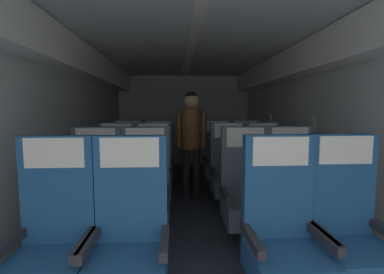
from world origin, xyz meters
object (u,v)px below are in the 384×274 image
Objects in this scene: seat_a_left_window at (53,243)px; flight_attendant at (191,133)px; seat_c_left_aisle at (153,174)px; seat_c_right_window at (229,173)px; seat_b_right_aisle at (292,193)px; seat_c_right_aisle at (264,172)px; seat_d_left_window at (128,161)px; seat_d_right_window at (218,160)px; seat_c_left_window at (116,174)px; seat_b_left_window at (95,197)px; seat_a_left_aisle at (130,242)px; seat_d_left_aisle at (158,161)px; seat_a_right_window at (283,238)px; seat_b_left_aisle at (145,196)px; seat_d_right_aisle at (246,160)px; seat_b_right_window at (246,194)px; seat_a_right_aisle at (349,234)px.

seat_a_left_window is 0.72× the size of flight_attendant.
seat_c_left_aisle is 1.00× the size of seat_c_right_window.
seat_c_right_aisle is at bearing 89.19° from seat_b_right_aisle.
seat_d_left_window is 1.00× the size of seat_d_right_window.
seat_c_right_window is (1.52, 1.88, 0.00)m from seat_a_left_window.
seat_c_left_window is 2.01m from seat_c_right_aisle.
flight_attendant is (1.03, 1.30, 0.51)m from seat_b_left_window.
seat_a_left_aisle is 2.82m from seat_d_left_aisle.
seat_a_right_window is 3.22m from seat_d_left_window.
seat_b_left_aisle is at bearing 62.70° from seat_a_left_window.
seat_a_left_aisle is (0.49, -0.01, 0.00)m from seat_a_left_window.
seat_c_right_window is at bearing -117.36° from seat_d_right_aisle.
seat_a_left_window is 2.85m from seat_d_left_aisle.
flight_attendant reaches higher than seat_a_left_window.
seat_c_left_aisle is 1.08m from seat_d_left_window.
seat_c_left_window is at bearing 89.96° from seat_a_left_window.
seat_d_left_window is at bearing 128.80° from seat_b_right_window.
seat_b_right_window is at bearing 31.48° from seat_a_left_window.
seat_b_left_window is 0.72× the size of flight_attendant.
seat_c_right_window is at bearing 42.03° from seat_b_left_aisle.
seat_a_left_window is 2.00m from seat_a_right_aisle.
seat_b_left_window is at bearing -90.29° from seat_c_left_window.
seat_d_left_window is at bearing 104.68° from seat_b_left_aisle.
seat_c_right_aisle is (1.52, 0.01, 0.00)m from seat_c_left_aisle.
seat_a_right_aisle is 1.00× the size of seat_d_left_window.
seat_c_left_window is 1.00× the size of seat_d_left_aisle.
seat_d_right_aisle is at bearing 54.47° from seat_a_left_window.
seat_d_left_aisle is at bearing 148.43° from seat_c_right_aisle.
seat_d_right_window is (1.03, 0.01, 0.00)m from seat_d_left_aisle.
seat_c_right_window is (1.52, 0.01, 0.00)m from seat_c_left_window.
seat_d_left_window is (-0.49, 1.88, 0.00)m from seat_b_left_aisle.
seat_b_right_aisle and seat_d_right_aisle have the same top height.
seat_a_left_aisle is at bearing -1.42° from seat_a_left_window.
seat_a_left_aisle is at bearing -89.52° from seat_b_left_aisle.
seat_d_right_aisle is at bearing 62.64° from seat_c_right_window.
seat_b_right_aisle is at bearing -0.07° from seat_b_left_aisle.
seat_d_right_window is 0.72× the size of flight_attendant.
seat_a_left_aisle is at bearing -62.27° from seat_b_left_window.
seat_c_right_window is (-0.47, 0.94, 0.00)m from seat_b_right_aisle.
seat_a_right_window is 1.00× the size of seat_d_right_aisle.
seat_c_left_window is (-0.48, 0.92, 0.00)m from seat_b_left_aisle.
seat_b_left_window is 1.00× the size of seat_d_right_window.
seat_a_right_aisle is at bearing -89.84° from seat_b_right_aisle.
flight_attendant reaches higher than seat_d_left_window.
seat_a_right_window is at bearing -0.40° from seat_a_left_aisle.
seat_b_left_window is at bearing -136.96° from seat_d_right_aisle.
seat_c_right_window is (-0.47, 1.87, 0.00)m from seat_a_right_aisle.
seat_d_right_window is at bearing 70.02° from seat_a_left_aisle.
seat_c_left_aisle is 1.00× the size of seat_d_right_aisle.
seat_d_right_window is (1.03, 0.95, 0.00)m from seat_c_left_aisle.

